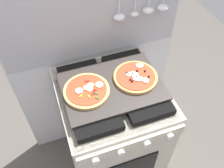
{
  "coord_description": "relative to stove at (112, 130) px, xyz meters",
  "views": [
    {
      "loc": [
        -0.29,
        -0.83,
        1.93
      ],
      "look_at": [
        0.0,
        0.0,
        0.93
      ],
      "focal_mm": 39.76,
      "sensor_mm": 36.0,
      "label": 1
    }
  ],
  "objects": [
    {
      "name": "baking_tray",
      "position": [
        0.0,
        0.0,
        0.46
      ],
      "size": [
        0.54,
        0.38,
        0.02
      ],
      "primitive_type": "cube",
      "color": "#2D2826",
      "rests_on": "stove"
    },
    {
      "name": "kitchen_backsplash",
      "position": [
        0.0,
        0.34,
        0.34
      ],
      "size": [
        1.1,
        0.09,
        1.55
      ],
      "color": "silver",
      "rests_on": "ground_plane"
    },
    {
      "name": "ground_plane",
      "position": [
        0.0,
        0.0,
        -0.45
      ],
      "size": [
        4.0,
        4.0,
        0.0
      ],
      "primitive_type": "plane",
      "color": "#4C4742"
    },
    {
      "name": "stove",
      "position": [
        0.0,
        0.0,
        0.0
      ],
      "size": [
        0.6,
        0.64,
        0.9
      ],
      "color": "beige",
      "rests_on": "ground_plane"
    },
    {
      "name": "pizza_right",
      "position": [
        0.14,
        0.01,
        0.48
      ],
      "size": [
        0.24,
        0.24,
        0.03
      ],
      "color": "#C18947",
      "rests_on": "baking_tray"
    },
    {
      "name": "pizza_left",
      "position": [
        -0.14,
        0.0,
        0.48
      ],
      "size": [
        0.24,
        0.24,
        0.03
      ],
      "color": "tan",
      "rests_on": "baking_tray"
    }
  ]
}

